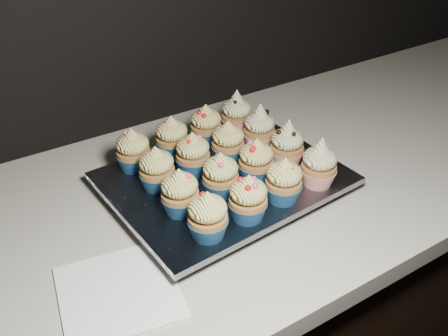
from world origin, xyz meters
The scene contains 21 objects.
cabinet centered at (0.00, 1.70, 0.43)m, with size 2.40×0.60×0.86m, color black.
worktop centered at (0.00, 1.70, 0.88)m, with size 2.44×0.64×0.04m, color beige.
napkin centered at (-0.43, 1.56, 0.90)m, with size 0.17×0.17×0.00m, color white.
baking_tray centered at (-0.16, 1.69, 0.91)m, with size 0.37×0.29×0.02m, color black.
foil_lining centered at (-0.16, 1.69, 0.93)m, with size 0.41×0.32×0.01m, color silver.
cupcake_0 centered at (-0.27, 1.56, 0.97)m, with size 0.06×0.06×0.08m.
cupcake_1 centered at (-0.19, 1.56, 0.97)m, with size 0.06×0.06×0.08m.
cupcake_2 centered at (-0.12, 1.57, 0.97)m, with size 0.06×0.06×0.08m.
cupcake_3 centered at (-0.04, 1.58, 0.97)m, with size 0.06×0.06×0.10m.
cupcake_4 centered at (-0.28, 1.64, 0.97)m, with size 0.06×0.06×0.08m.
cupcake_5 centered at (-0.20, 1.64, 0.97)m, with size 0.06×0.06×0.08m.
cupcake_6 centered at (-0.12, 1.65, 0.97)m, with size 0.06×0.06×0.08m.
cupcake_7 centered at (-0.04, 1.66, 0.97)m, with size 0.06×0.06×0.10m.
cupcake_8 centered at (-0.28, 1.72, 0.97)m, with size 0.06×0.06×0.08m.
cupcake_9 centered at (-0.21, 1.73, 0.97)m, with size 0.06×0.06×0.08m.
cupcake_10 centered at (-0.13, 1.73, 0.97)m, with size 0.06×0.06×0.08m.
cupcake_11 centered at (-0.05, 1.74, 0.97)m, with size 0.06×0.06×0.10m.
cupcake_12 centered at (-0.29, 1.79, 0.97)m, with size 0.06×0.06×0.08m.
cupcake_13 centered at (-0.21, 1.80, 0.97)m, with size 0.06×0.06×0.08m.
cupcake_14 centered at (-0.13, 1.81, 0.97)m, with size 0.06×0.06×0.08m.
cupcake_15 centered at (-0.06, 1.81, 0.97)m, with size 0.06×0.06×0.10m.
Camera 1 is at (-0.56, 1.06, 1.46)m, focal length 40.00 mm.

